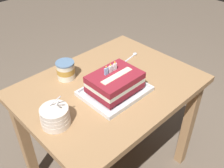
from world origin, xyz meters
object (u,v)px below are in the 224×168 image
ice_cream_tub (66,70)px  birthday_cake (115,82)px  foil_tray (115,92)px  serving_spoon_near_tray (133,55)px  bowl_stack (55,116)px

ice_cream_tub → birthday_cake: bearing=-70.7°
birthday_cake → foil_tray: bearing=-90.0°
foil_tray → serving_spoon_near_tray: 0.41m
foil_tray → bowl_stack: 0.36m
bowl_stack → serving_spoon_near_tray: bowl_stack is taller
foil_tray → serving_spoon_near_tray: (0.36, 0.19, -0.00)m
birthday_cake → bowl_stack: birthday_cake is taller
ice_cream_tub → bowl_stack: bearing=-133.5°
birthday_cake → bowl_stack: (-0.35, 0.03, -0.03)m
bowl_stack → ice_cream_tub: 0.37m
birthday_cake → ice_cream_tub: birthday_cake is taller
foil_tray → bowl_stack: bowl_stack is taller
ice_cream_tub → serving_spoon_near_tray: size_ratio=0.74×
foil_tray → ice_cream_tub: 0.31m
bowl_stack → ice_cream_tub: bowl_stack is taller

